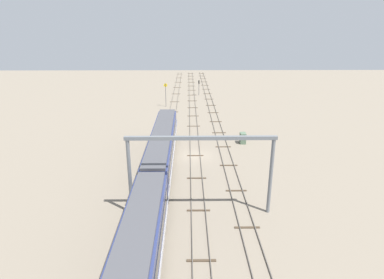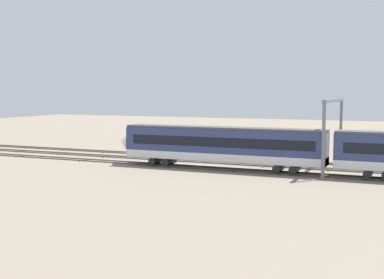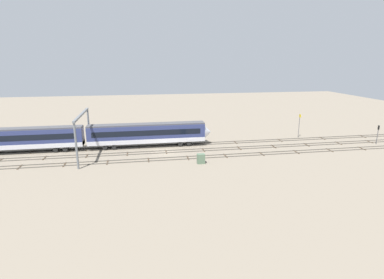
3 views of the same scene
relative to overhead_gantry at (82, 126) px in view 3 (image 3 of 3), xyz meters
name	(u,v)px [view 3 (image 3 of 3)]	position (x,y,z in m)	size (l,w,h in m)	color
ground_plane	(166,152)	(15.40, 0.16, -5.98)	(204.98, 204.98, 0.00)	gray
track_near_foreground	(168,159)	(15.40, -4.35, -5.90)	(188.98, 2.40, 0.16)	#59544C
track_second_near	(166,152)	(15.40, 0.16, -5.90)	(188.98, 2.40, 0.16)	#59544C
track_with_train	(164,146)	(15.40, 4.67, -5.90)	(188.98, 2.40, 0.16)	#59544C
overhead_gantry	(82,126)	(0.00, 0.00, 0.00)	(0.40, 14.46, 8.21)	slate
speed_sign_mid_trackside	(299,123)	(47.10, 6.53, -2.46)	(0.14, 0.85, 5.57)	#4C4C51
signal_light_trackside_approach	(378,132)	(60.87, -1.81, -3.25)	(0.31, 0.32, 4.14)	#4C4C51
relay_cabinet	(201,159)	(20.84, -7.71, -5.10)	(1.36, 0.89, 1.75)	#597259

